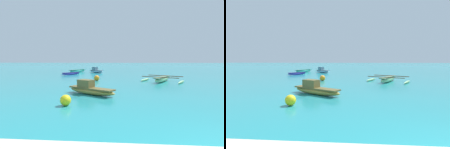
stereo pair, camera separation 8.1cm
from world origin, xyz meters
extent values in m
ellipsoid|color=#463BB1|center=(-10.37, 20.58, 0.18)|extent=(2.14, 2.51, 0.35)
cube|color=navy|center=(-10.37, 20.58, 0.31)|extent=(1.98, 2.32, 0.08)
ellipsoid|color=#94CC8C|center=(0.63, 13.70, 0.24)|extent=(2.30, 3.48, 0.49)
cube|color=#5E7D59|center=(0.63, 13.70, 0.45)|extent=(2.13, 3.21, 0.08)
cylinder|color=brown|center=(1.04, 14.42, 0.51)|extent=(3.00, 1.73, 0.07)
cylinder|color=brown|center=(0.22, 12.98, 0.51)|extent=(3.00, 1.73, 0.07)
ellipsoid|color=#94CC8C|center=(-0.85, 14.54, 0.10)|extent=(1.22, 1.95, 0.20)
ellipsoid|color=#94CC8C|center=(2.11, 12.87, 0.10)|extent=(1.22, 1.95, 0.20)
ellipsoid|color=#A48C3A|center=(-4.88, 7.27, 0.20)|extent=(3.29, 2.31, 0.41)
cube|color=brown|center=(-4.88, 7.27, 0.37)|extent=(3.04, 2.15, 0.08)
cube|color=brown|center=(-5.25, 7.49, 0.63)|extent=(1.11, 0.98, 0.45)
ellipsoid|color=#35B89F|center=(-10.79, 25.51, 0.23)|extent=(2.09, 4.04, 0.46)
cube|color=#2A7264|center=(-10.79, 25.51, 0.42)|extent=(1.95, 3.73, 0.08)
ellipsoid|color=#8AC4E3|center=(-7.48, 24.63, 0.22)|extent=(2.64, 2.22, 0.44)
cube|color=slate|center=(-7.48, 24.63, 0.40)|extent=(2.45, 2.07, 0.08)
cube|color=slate|center=(-7.75, 24.83, 0.69)|extent=(0.99, 0.96, 0.49)
sphere|color=yellow|center=(-5.52, 4.63, 0.25)|extent=(0.50, 0.50, 0.50)
sphere|color=orange|center=(-5.68, 14.10, 0.27)|extent=(0.55, 0.55, 0.55)
camera|label=1|loc=(-2.83, -2.95, 2.07)|focal=28.00mm
camera|label=2|loc=(-2.75, -2.94, 2.07)|focal=28.00mm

